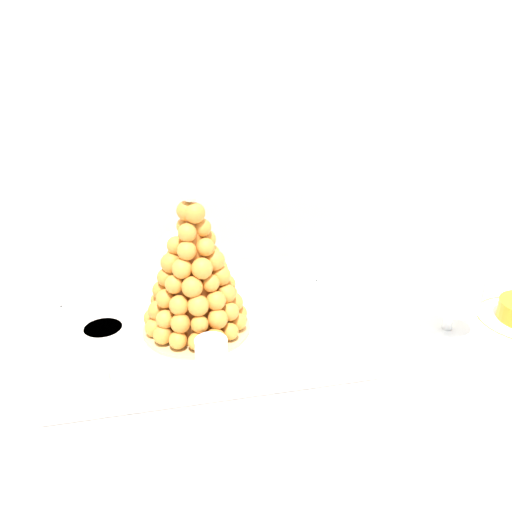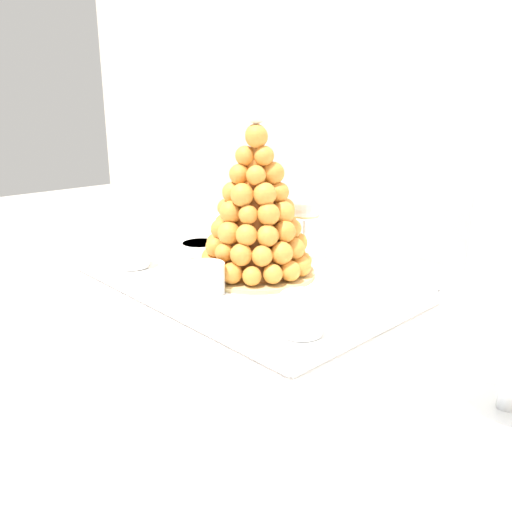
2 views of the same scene
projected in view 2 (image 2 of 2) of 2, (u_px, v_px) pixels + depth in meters
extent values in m
cylinder|color=brown|center=(21.00, 426.00, 1.23)|extent=(0.04, 0.04, 0.76)
cylinder|color=brown|center=(215.00, 349.00, 1.61)|extent=(0.04, 0.04, 0.76)
cube|color=brown|center=(338.00, 329.00, 0.83)|extent=(1.49, 0.70, 0.02)
cube|color=white|center=(338.00, 322.00, 0.83)|extent=(1.55, 0.76, 0.00)
cube|color=white|center=(444.00, 359.00, 1.13)|extent=(1.55, 0.01, 0.40)
cube|color=white|center=(109.00, 305.00, 1.42)|extent=(0.01, 0.76, 0.40)
cube|color=white|center=(241.00, 284.00, 0.98)|extent=(0.60, 0.37, 0.01)
cube|color=white|center=(157.00, 303.00, 0.86)|extent=(0.60, 0.01, 0.02)
cube|color=white|center=(306.00, 258.00, 1.09)|extent=(0.60, 0.01, 0.02)
cube|color=white|center=(153.00, 246.00, 1.18)|extent=(0.01, 0.37, 0.02)
cube|color=white|center=(377.00, 327.00, 0.77)|extent=(0.01, 0.37, 0.02)
cylinder|color=white|center=(241.00, 282.00, 0.98)|extent=(0.34, 0.34, 0.00)
cylinder|color=tan|center=(256.00, 272.00, 1.02)|extent=(0.23, 0.23, 0.01)
cone|color=#BC702C|center=(256.00, 202.00, 0.98)|extent=(0.15, 0.15, 0.27)
sphere|color=orange|center=(290.00, 271.00, 0.95)|extent=(0.04, 0.04, 0.04)
sphere|color=orange|center=(301.00, 266.00, 0.98)|extent=(0.04, 0.04, 0.04)
sphere|color=orange|center=(303.00, 261.00, 1.01)|extent=(0.04, 0.04, 0.04)
sphere|color=orange|center=(297.00, 254.00, 1.05)|extent=(0.04, 0.04, 0.04)
sphere|color=orange|center=(285.00, 251.00, 1.07)|extent=(0.04, 0.04, 0.04)
sphere|color=orange|center=(269.00, 248.00, 1.09)|extent=(0.04, 0.04, 0.04)
sphere|color=orange|center=(251.00, 248.00, 1.09)|extent=(0.03, 0.03, 0.03)
sphere|color=orange|center=(234.00, 250.00, 1.08)|extent=(0.04, 0.04, 0.04)
sphere|color=orange|center=(220.00, 254.00, 1.06)|extent=(0.04, 0.04, 0.04)
sphere|color=orange|center=(211.00, 257.00, 1.02)|extent=(0.04, 0.04, 0.04)
sphere|color=orange|center=(210.00, 263.00, 0.99)|extent=(0.04, 0.04, 0.04)
sphere|color=orange|center=(217.00, 269.00, 0.96)|extent=(0.04, 0.04, 0.04)
sphere|color=orange|center=(232.00, 273.00, 0.93)|extent=(0.04, 0.04, 0.04)
sphere|color=orange|center=(252.00, 276.00, 0.92)|extent=(0.03, 0.03, 0.03)
sphere|color=orange|center=(273.00, 274.00, 0.93)|extent=(0.04, 0.04, 0.04)
sphere|color=orange|center=(294.00, 249.00, 0.97)|extent=(0.04, 0.04, 0.04)
sphere|color=orange|center=(297.00, 243.00, 1.00)|extent=(0.04, 0.04, 0.04)
sphere|color=orange|center=(291.00, 238.00, 1.03)|extent=(0.04, 0.04, 0.04)
sphere|color=orange|center=(278.00, 234.00, 1.06)|extent=(0.04, 0.04, 0.04)
sphere|color=orange|center=(260.00, 234.00, 1.07)|extent=(0.04, 0.04, 0.04)
sphere|color=orange|center=(242.00, 233.00, 1.07)|extent=(0.04, 0.04, 0.04)
sphere|color=orange|center=(227.00, 238.00, 1.05)|extent=(0.04, 0.04, 0.04)
sphere|color=orange|center=(217.00, 242.00, 1.02)|extent=(0.04, 0.04, 0.04)
sphere|color=orange|center=(216.00, 247.00, 0.98)|extent=(0.04, 0.04, 0.04)
sphere|color=orange|center=(224.00, 253.00, 0.95)|extent=(0.03, 0.03, 0.03)
sphere|color=orange|center=(241.00, 255.00, 0.93)|extent=(0.04, 0.04, 0.04)
sphere|color=orange|center=(262.00, 256.00, 0.93)|extent=(0.04, 0.04, 0.04)
sphere|color=orange|center=(282.00, 253.00, 0.94)|extent=(0.04, 0.04, 0.04)
sphere|color=orange|center=(291.00, 229.00, 0.98)|extent=(0.04, 0.04, 0.04)
sphere|color=orange|center=(287.00, 223.00, 1.02)|extent=(0.04, 0.04, 0.04)
sphere|color=orange|center=(274.00, 220.00, 1.04)|extent=(0.04, 0.04, 0.04)
sphere|color=orange|center=(255.00, 220.00, 1.05)|extent=(0.04, 0.04, 0.04)
sphere|color=orange|center=(237.00, 220.00, 1.04)|extent=(0.04, 0.04, 0.04)
sphere|color=orange|center=(225.00, 223.00, 1.01)|extent=(0.04, 0.04, 0.04)
sphere|color=orange|center=(221.00, 229.00, 0.98)|extent=(0.04, 0.04, 0.04)
sphere|color=orange|center=(229.00, 233.00, 0.95)|extent=(0.04, 0.04, 0.04)
sphere|color=orange|center=(247.00, 235.00, 0.93)|extent=(0.04, 0.04, 0.04)
sphere|color=orange|center=(268.00, 236.00, 0.93)|extent=(0.04, 0.04, 0.04)
sphere|color=orange|center=(285.00, 232.00, 0.95)|extent=(0.04, 0.04, 0.04)
sphere|color=orange|center=(285.00, 208.00, 0.99)|extent=(0.04, 0.04, 0.04)
sphere|color=orange|center=(273.00, 205.00, 1.02)|extent=(0.04, 0.04, 0.04)
sphere|color=orange|center=(255.00, 204.00, 1.03)|extent=(0.04, 0.04, 0.04)
sphere|color=orange|center=(237.00, 205.00, 1.02)|extent=(0.04, 0.04, 0.04)
sphere|color=orange|center=(227.00, 208.00, 0.99)|extent=(0.04, 0.04, 0.04)
sphere|color=orange|center=(231.00, 212.00, 0.95)|extent=(0.04, 0.04, 0.04)
sphere|color=orange|center=(247.00, 215.00, 0.93)|extent=(0.03, 0.03, 0.03)
sphere|color=orange|center=(268.00, 214.00, 0.93)|extent=(0.04, 0.04, 0.04)
sphere|color=orange|center=(283.00, 213.00, 0.96)|extent=(0.04, 0.04, 0.04)
sphere|color=orange|center=(275.00, 190.00, 0.99)|extent=(0.04, 0.04, 0.04)
sphere|color=orange|center=(258.00, 188.00, 1.01)|extent=(0.04, 0.04, 0.04)
sphere|color=orange|center=(240.00, 190.00, 1.00)|extent=(0.04, 0.04, 0.04)
sphere|color=orange|center=(233.00, 192.00, 0.96)|extent=(0.04, 0.04, 0.04)
sphere|color=orange|center=(244.00, 195.00, 0.93)|extent=(0.04, 0.04, 0.04)
sphere|color=orange|center=(265.00, 194.00, 0.93)|extent=(0.04, 0.04, 0.04)
sphere|color=orange|center=(279.00, 192.00, 0.96)|extent=(0.04, 0.04, 0.04)
sphere|color=orange|center=(266.00, 171.00, 0.98)|extent=(0.04, 0.04, 0.04)
sphere|color=orange|center=(246.00, 172.00, 0.99)|extent=(0.04, 0.04, 0.04)
sphere|color=orange|center=(239.00, 174.00, 0.95)|extent=(0.04, 0.04, 0.04)
sphere|color=orange|center=(256.00, 175.00, 0.93)|extent=(0.04, 0.04, 0.04)
sphere|color=orange|center=(273.00, 173.00, 0.95)|extent=(0.04, 0.04, 0.04)
sphere|color=orange|center=(259.00, 154.00, 0.97)|extent=(0.04, 0.04, 0.04)
sphere|color=orange|center=(245.00, 156.00, 0.95)|extent=(0.04, 0.04, 0.04)
sphere|color=orange|center=(264.00, 156.00, 0.94)|extent=(0.04, 0.04, 0.04)
sphere|color=orange|center=(256.00, 135.00, 0.95)|extent=(0.04, 0.04, 0.04)
sphere|color=orange|center=(257.00, 137.00, 0.93)|extent=(0.04, 0.04, 0.04)
sphere|color=white|center=(256.00, 114.00, 0.93)|extent=(0.04, 0.04, 0.04)
cylinder|color=silver|center=(133.00, 254.00, 1.06)|extent=(0.06, 0.06, 0.05)
cylinder|color=brown|center=(134.00, 261.00, 1.06)|extent=(0.06, 0.06, 0.02)
cylinder|color=#8C603D|center=(133.00, 252.00, 1.06)|extent=(0.06, 0.06, 0.02)
sphere|color=brown|center=(132.00, 247.00, 1.05)|extent=(0.02, 0.02, 0.02)
cylinder|color=silver|center=(207.00, 278.00, 0.91)|extent=(0.06, 0.06, 0.05)
cylinder|color=#F4EAC6|center=(207.00, 286.00, 0.92)|extent=(0.06, 0.06, 0.02)
cylinder|color=white|center=(207.00, 276.00, 0.91)|extent=(0.06, 0.06, 0.02)
sphere|color=brown|center=(209.00, 267.00, 0.92)|extent=(0.02, 0.02, 0.02)
cylinder|color=silver|center=(300.00, 313.00, 0.76)|extent=(0.06, 0.06, 0.06)
cylinder|color=gold|center=(300.00, 324.00, 0.76)|extent=(0.06, 0.06, 0.02)
cylinder|color=#EAC166|center=(300.00, 310.00, 0.76)|extent=(0.06, 0.06, 0.02)
sphere|color=brown|center=(301.00, 299.00, 0.76)|extent=(0.02, 0.02, 0.02)
cylinder|color=white|center=(200.00, 248.00, 1.15)|extent=(0.09, 0.09, 0.02)
cylinder|color=#F2CC59|center=(200.00, 244.00, 1.15)|extent=(0.08, 0.08, 0.00)
cylinder|color=white|center=(505.00, 410.00, 0.59)|extent=(0.11, 0.11, 0.01)
cylinder|color=white|center=(509.00, 385.00, 0.58)|extent=(0.02, 0.02, 0.06)
cylinder|color=#9ED860|center=(505.00, 346.00, 0.57)|extent=(0.05, 0.04, 0.05)
cylinder|color=pink|center=(505.00, 359.00, 0.54)|extent=(0.04, 0.04, 0.02)
cylinder|color=#9ED860|center=(500.00, 332.00, 0.56)|extent=(0.05, 0.05, 0.03)
cylinder|color=#E54C47|center=(497.00, 311.00, 0.56)|extent=(0.04, 0.04, 0.03)
cylinder|color=#D199D8|center=(495.00, 296.00, 0.56)|extent=(0.06, 0.04, 0.06)
cylinder|color=brown|center=(506.00, 260.00, 0.55)|extent=(0.05, 0.04, 0.04)
cylinder|color=silver|center=(304.00, 258.00, 1.14)|extent=(0.06, 0.06, 0.00)
cylinder|color=silver|center=(304.00, 238.00, 1.13)|extent=(0.01, 0.01, 0.09)
sphere|color=silver|center=(305.00, 201.00, 1.10)|extent=(0.08, 0.08, 0.08)
cylinder|color=#EAE08C|center=(305.00, 209.00, 1.11)|extent=(0.06, 0.06, 0.03)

